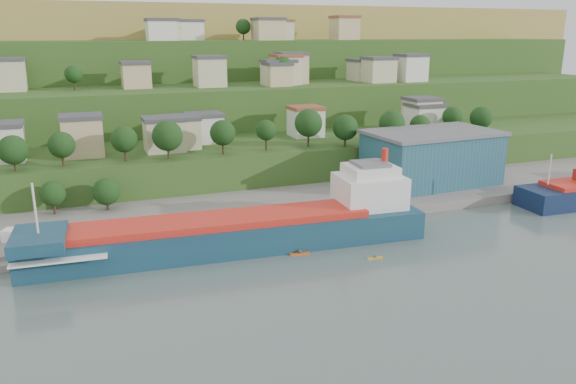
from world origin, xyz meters
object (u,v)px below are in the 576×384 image
warehouse (431,157)px  caravan (22,237)px  kayak_orange (300,253)px  cargo_ship_near (245,232)px

warehouse → caravan: size_ratio=5.19×
caravan → kayak_orange: (45.32, -18.93, -2.37)m
cargo_ship_near → caravan: 39.37m
kayak_orange → warehouse: bearing=36.9°
caravan → cargo_ship_near: bearing=6.2°
warehouse → kayak_orange: warehouse is taller
warehouse → caravan: 91.25m
cargo_ship_near → kayak_orange: (7.90, -6.69, -2.64)m
warehouse → kayak_orange: bearing=-152.1°
cargo_ship_near → caravan: (-37.42, 12.25, -0.27)m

